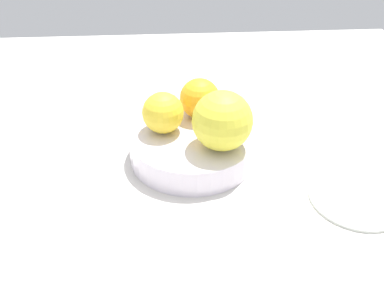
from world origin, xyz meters
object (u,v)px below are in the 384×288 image
at_px(side_plate, 356,197).
at_px(fruit_bowl, 192,147).
at_px(orange_in_bowl_1, 200,98).
at_px(orange_in_bowl_2, 163,113).
at_px(orange_in_bowl_0, 222,121).

bearing_deg(side_plate, fruit_bowl, -27.99).
relative_size(orange_in_bowl_1, orange_in_bowl_2, 1.02).
distance_m(orange_in_bowl_2, side_plate, 0.29).
distance_m(orange_in_bowl_0, side_plate, 0.20).
height_order(orange_in_bowl_0, orange_in_bowl_2, orange_in_bowl_0).
height_order(fruit_bowl, side_plate, fruit_bowl).
relative_size(orange_in_bowl_0, orange_in_bowl_1, 1.34).
bearing_deg(fruit_bowl, orange_in_bowl_0, 140.75).
height_order(orange_in_bowl_0, orange_in_bowl_1, orange_in_bowl_0).
bearing_deg(orange_in_bowl_2, fruit_bowl, 159.49).
height_order(fruit_bowl, orange_in_bowl_2, orange_in_bowl_2).
bearing_deg(orange_in_bowl_2, side_plate, 153.18).
bearing_deg(side_plate, orange_in_bowl_1, -40.60).
bearing_deg(orange_in_bowl_1, orange_in_bowl_2, 34.82).
height_order(fruit_bowl, orange_in_bowl_0, orange_in_bowl_0).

